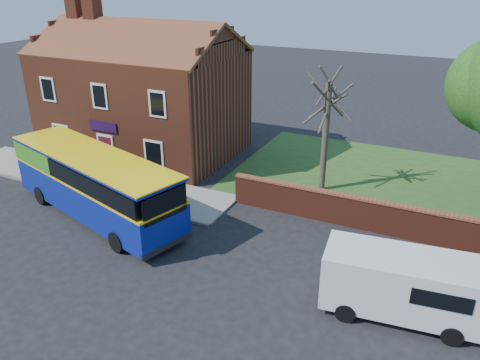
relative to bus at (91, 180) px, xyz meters
The scene contains 9 objects.
ground 5.04m from the bus, 35.29° to the right, with size 120.00×120.00×0.00m, color black.
pavement 4.75m from the bus, 136.21° to the left, with size 18.00×3.50×0.12m, color gray.
kerb 3.86m from the bus, 157.84° to the left, with size 18.00×0.15×0.14m, color slate.
grass_strip 19.81m from the bus, 31.45° to the left, with size 26.00×12.00×0.04m, color #426B28.
shop_building 9.48m from the bus, 109.98° to the left, with size 12.30×8.13×10.50m.
boundary_wall 17.40m from the bus, 14.31° to the left, with size 22.00×0.38×1.60m.
bus is the anchor object (origin of this frame).
van_near 14.96m from the bus, ahead, with size 5.57×2.72×2.36m.
bare_tree 12.25m from the bus, 38.88° to the left, with size 2.45×2.92×6.53m.
Camera 1 is at (11.73, -12.95, 11.20)m, focal length 35.00 mm.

